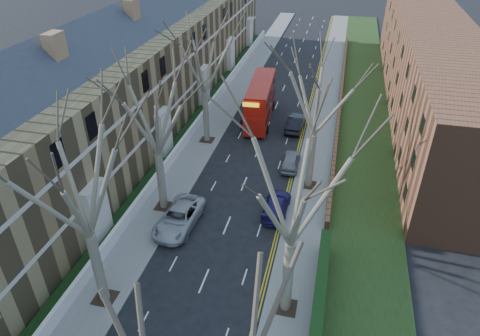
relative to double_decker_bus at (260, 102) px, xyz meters
The scene contains 16 objects.
pavement_left 6.81m from the double_decker_bus, 137.26° to the left, with size 3.00×102.00×0.12m, color slate.
pavement_right 8.74m from the double_decker_bus, 31.18° to the left, with size 3.00×102.00×0.12m, color slate.
terrace_left 13.33m from the double_decker_bus, 163.75° to the right, with size 9.70×78.00×13.60m.
flats_right 20.70m from the double_decker_bus, 24.14° to the left, with size 13.97×54.00×10.00m.
front_wall_left 7.51m from the double_decker_bus, 150.55° to the right, with size 0.30×78.00×1.00m.
grass_verge_right 12.71m from the double_decker_bus, 20.47° to the left, with size 6.00×102.00×0.06m.
tree_left_mid 29.88m from the double_decker_bus, 98.84° to the right, with size 10.50×10.50×14.71m.
tree_left_far 20.39m from the double_decker_bus, 103.44° to the right, with size 10.15×10.15×14.22m.
tree_left_dist 10.85m from the double_decker_bus, 123.93° to the right, with size 10.50×10.50×14.71m.
tree_right_mid 28.47m from the double_decker_bus, 75.36° to the right, with size 10.50×10.50×14.71m.
tree_right_far 16.03m from the double_decker_bus, 61.14° to the right, with size 10.15×10.15×14.22m.
double_decker_bus is the anchor object (origin of this frame).
car_left_far 20.70m from the double_decker_bus, 96.57° to the right, with size 2.65×5.75×1.60m, color #ADAEB3.
car_right_near 17.71m from the double_decker_bus, 74.36° to the right, with size 1.93×4.76×1.38m, color navy.
car_right_mid 10.99m from the double_decker_bus, 63.14° to the right, with size 1.66×4.14×1.41m, color gray.
car_right_far 4.90m from the double_decker_bus, 20.09° to the right, with size 1.69×4.84×1.59m, color black.
Camera 1 is at (7.18, -10.27, 21.88)m, focal length 32.00 mm.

